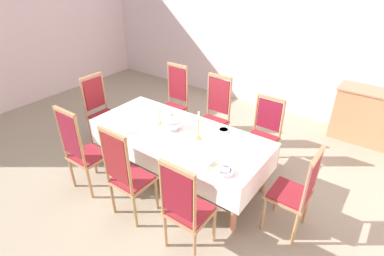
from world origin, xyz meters
The scene contains 23 objects.
ground centered at (0.00, 0.00, -0.02)m, with size 8.23×5.64×0.04m, color gray.
back_wall centered at (0.00, 2.86, 1.55)m, with size 8.23×0.08×3.10m, color silver.
left_wall centered at (-4.15, 0.00, 1.55)m, with size 0.08×5.64×3.10m, color silver.
dining_table centered at (0.00, -0.06, 0.67)m, with size 2.39×1.00×0.74m.
tablecloth centered at (0.00, -0.06, 0.65)m, with size 2.41×1.02×0.37m.
chair_south_a centered at (-0.83, -0.97, 0.61)m, with size 0.44×0.42×1.22m.
chair_north_a centered at (-0.83, 0.86, 0.61)m, with size 0.44×0.42×1.22m.
chair_south_b centered at (-0.02, -0.97, 0.61)m, with size 0.44×0.42×1.23m.
chair_north_b centered at (-0.02, 0.86, 0.61)m, with size 0.44×0.42×1.21m.
chair_south_c centered at (0.81, -0.97, 0.59)m, with size 0.44×0.42×1.16m.
chair_north_c centered at (0.81, 0.85, 0.56)m, with size 0.44×0.42×1.08m.
chair_head_west centered at (-1.60, -0.06, 0.59)m, with size 0.42×0.44×1.15m.
chair_head_east centered at (1.60, -0.06, 0.56)m, with size 0.42×0.44×1.09m.
soup_tureen centered at (-0.11, -0.06, 0.85)m, with size 0.28×0.28×0.22m.
candlestick_west centered at (-0.32, -0.06, 0.87)m, with size 0.07×0.07×0.31m.
candlestick_east centered at (0.32, -0.06, 0.90)m, with size 0.07×0.07×0.38m.
bowl_near_left centered at (0.66, -0.42, 0.77)m, with size 0.19×0.19×0.04m.
bowl_near_right centered at (-0.53, -0.44, 0.77)m, with size 0.20×0.20×0.04m.
bowl_far_left centered at (0.94, -0.45, 0.77)m, with size 0.19×0.19×0.05m.
bowl_far_right centered at (0.48, 0.28, 0.77)m, with size 0.14×0.14×0.04m.
spoon_primary centered at (0.79, -0.40, 0.75)m, with size 0.05×0.18×0.01m.
spoon_secondary centered at (-0.65, -0.42, 0.75)m, with size 0.06×0.17×0.01m.
sideboard centered at (2.09, 2.54, 0.45)m, with size 1.44×0.48×0.90m.
Camera 1 is at (2.14, -2.67, 2.73)m, focal length 27.89 mm.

